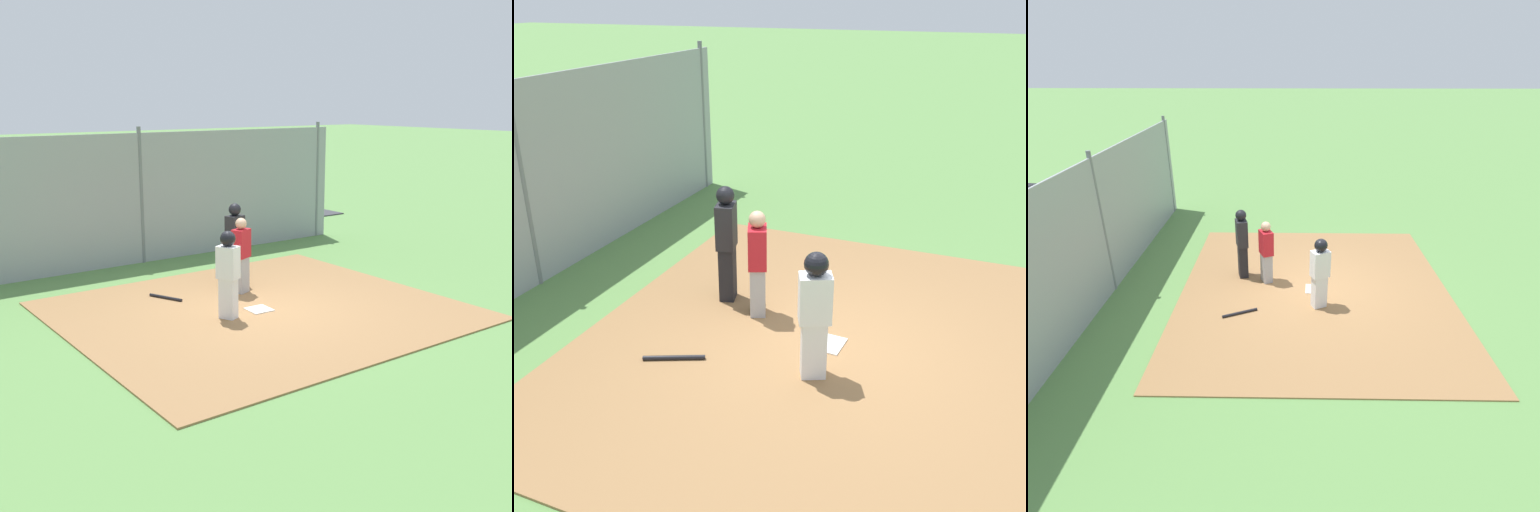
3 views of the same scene
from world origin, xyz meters
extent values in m
plane|color=#5B8947|center=(0.00, 0.00, 0.00)|extent=(140.00, 140.00, 0.00)
cube|color=olive|center=(0.00, 0.00, 0.01)|extent=(7.20, 6.40, 0.03)
cube|color=white|center=(0.00, 0.00, 0.04)|extent=(0.46, 0.46, 0.02)
cube|color=#9E9EA3|center=(-0.41, -1.19, 0.41)|extent=(0.36, 0.32, 0.75)
cube|color=#B21923|center=(-0.41, -1.19, 1.08)|extent=(0.45, 0.39, 0.60)
sphere|color=tan|center=(-0.41, -1.19, 1.50)|extent=(0.24, 0.24, 0.24)
cube|color=black|center=(-0.68, -1.80, 0.45)|extent=(0.35, 0.29, 0.85)
cube|color=#232328|center=(-0.68, -1.80, 1.21)|extent=(0.43, 0.35, 0.67)
sphere|color=black|center=(-0.68, -1.80, 1.68)|extent=(0.27, 0.27, 0.27)
cube|color=silver|center=(0.74, 0.05, 0.41)|extent=(0.33, 0.37, 0.76)
cube|color=white|center=(0.74, 0.05, 1.09)|extent=(0.40, 0.45, 0.60)
sphere|color=tan|center=(0.74, 0.05, 1.51)|extent=(0.24, 0.24, 0.24)
sphere|color=black|center=(0.74, 0.05, 1.53)|extent=(0.29, 0.29, 0.29)
cylinder|color=black|center=(1.11, -1.70, 0.06)|extent=(0.38, 0.75, 0.06)
cube|color=#93999E|center=(0.00, -4.89, 1.60)|extent=(12.00, 0.05, 3.20)
cylinder|color=slate|center=(-5.70, -4.89, 1.68)|extent=(0.10, 0.10, 3.35)
cylinder|color=slate|center=(0.00, -4.89, 1.68)|extent=(0.10, 0.10, 3.35)
cylinder|color=black|center=(-4.71, -9.00, 0.34)|extent=(0.62, 0.24, 0.60)
camera|label=1|loc=(7.19, 9.79, 3.98)|focal=46.38mm
camera|label=2|loc=(6.56, 1.91, 4.35)|focal=41.72mm
camera|label=3|loc=(8.91, -0.58, 5.16)|focal=29.62mm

